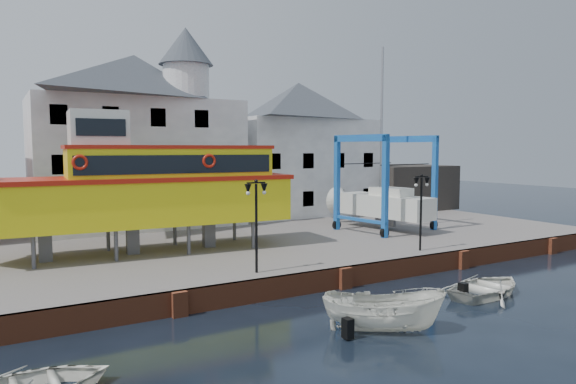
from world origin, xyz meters
TOP-DOWN VIEW (x-y plane):
  - ground at (0.00, 0.00)m, footprint 140.00×140.00m
  - hardstanding at (0.00, 11.00)m, footprint 44.00×22.00m
  - quay_wall at (-0.00, 0.10)m, footprint 44.00×0.47m
  - building_white_main at (-4.87, 18.39)m, footprint 14.00×8.30m
  - building_white_right at (9.00, 19.00)m, footprint 12.00×8.00m
  - shed_dark at (19.00, 17.00)m, footprint 8.00×7.00m
  - lamp_post_left at (-4.00, 1.20)m, footprint 1.12×0.32m
  - lamp_post_right at (6.00, 1.20)m, footprint 1.12×0.32m
  - tour_boat at (-7.77, 8.19)m, footprint 17.33×5.11m
  - travel_lift at (9.08, 8.52)m, footprint 6.43×8.45m
  - motorboat_a at (-2.16, -5.31)m, footprint 4.60×3.82m
  - motorboat_b at (4.98, -4.06)m, footprint 4.95×3.89m

SIDE VIEW (x-z plane):
  - ground at x=0.00m, z-range 0.00..0.00m
  - motorboat_a at x=-2.16m, z-range -0.85..0.85m
  - motorboat_b at x=4.98m, z-range -0.47..0.47m
  - hardstanding at x=0.00m, z-range 0.00..1.00m
  - quay_wall at x=0.00m, z-range 0.00..1.00m
  - shed_dark at x=19.00m, z-range 1.00..5.00m
  - travel_lift at x=9.08m, z-range -3.13..9.29m
  - lamp_post_left at x=-4.00m, z-range 2.07..6.27m
  - lamp_post_right at x=6.00m, z-range 2.07..6.27m
  - tour_boat at x=-7.77m, z-range 0.79..8.24m
  - building_white_right at x=9.00m, z-range 1.00..12.20m
  - building_white_main at x=-4.87m, z-range 0.34..14.34m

